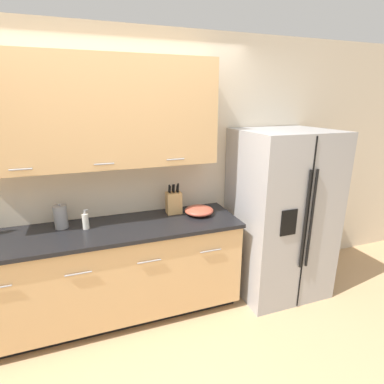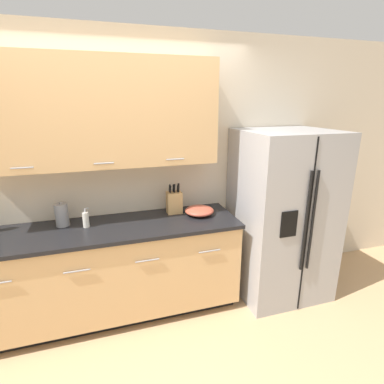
{
  "view_description": "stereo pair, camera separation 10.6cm",
  "coord_description": "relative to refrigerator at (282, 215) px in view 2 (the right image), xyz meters",
  "views": [
    {
      "loc": [
        -0.3,
        -1.56,
        1.97
      ],
      "look_at": [
        0.59,
        0.96,
        1.16
      ],
      "focal_mm": 28.0,
      "sensor_mm": 36.0,
      "label": 1
    },
    {
      "loc": [
        -0.19,
        -1.59,
        1.97
      ],
      "look_at": [
        0.59,
        0.96,
        1.16
      ],
      "focal_mm": 28.0,
      "sensor_mm": 36.0,
      "label": 2
    }
  ],
  "objects": [
    {
      "name": "wall_back",
      "position": [
        -1.58,
        0.38,
        0.62
      ],
      "size": [
        10.0,
        0.39,
        2.6
      ],
      "color": "beige",
      "rests_on": "ground_plane"
    },
    {
      "name": "counter_unit",
      "position": [
        -1.7,
        0.09,
        -0.39
      ],
      "size": [
        2.33,
        0.64,
        0.91
      ],
      "color": "black",
      "rests_on": "ground_plane"
    },
    {
      "name": "refrigerator",
      "position": [
        0.0,
        0.0,
        0.0
      ],
      "size": [
        0.9,
        0.83,
        1.71
      ],
      "color": "#9E9EA0",
      "rests_on": "ground_plane"
    },
    {
      "name": "knife_block",
      "position": [
        -1.07,
        0.25,
        0.16
      ],
      "size": [
        0.14,
        0.11,
        0.3
      ],
      "color": "tan",
      "rests_on": "counter_unit"
    },
    {
      "name": "soap_dispenser",
      "position": [
        -1.9,
        0.14,
        0.12
      ],
      "size": [
        0.06,
        0.05,
        0.18
      ],
      "color": "silver",
      "rests_on": "counter_unit"
    },
    {
      "name": "steel_canister",
      "position": [
        -2.1,
        0.23,
        0.16
      ],
      "size": [
        0.12,
        0.12,
        0.22
      ],
      "color": "gray",
      "rests_on": "counter_unit"
    },
    {
      "name": "mixing_bowl",
      "position": [
        -0.85,
        0.13,
        0.09
      ],
      "size": [
        0.28,
        0.28,
        0.08
      ],
      "color": "#B24C38",
      "rests_on": "counter_unit"
    }
  ]
}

